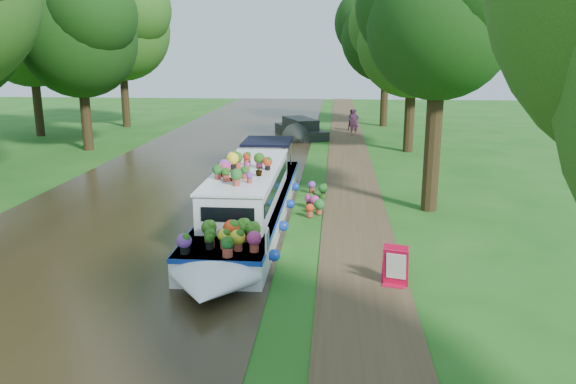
% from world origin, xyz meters
% --- Properties ---
extents(ground, '(100.00, 100.00, 0.00)m').
position_xyz_m(ground, '(0.00, 0.00, 0.00)').
color(ground, '#1A5114').
rests_on(ground, ground).
extents(canal_water, '(10.00, 100.00, 0.02)m').
position_xyz_m(canal_water, '(-6.00, 0.00, 0.01)').
color(canal_water, black).
rests_on(canal_water, ground).
extents(towpath, '(2.20, 100.00, 0.03)m').
position_xyz_m(towpath, '(1.20, 0.00, 0.01)').
color(towpath, '#42331F').
rests_on(towpath, ground).
extents(plant_boat, '(2.29, 13.52, 2.24)m').
position_xyz_m(plant_boat, '(-2.25, 0.69, 0.85)').
color(plant_boat, white).
rests_on(plant_boat, canal_water).
extents(tree_near_overhang, '(5.52, 5.28, 8.99)m').
position_xyz_m(tree_near_overhang, '(3.79, 3.06, 6.60)').
color(tree_near_overhang, black).
rests_on(tree_near_overhang, ground).
extents(tree_near_mid, '(6.90, 6.60, 9.40)m').
position_xyz_m(tree_near_mid, '(4.48, 15.08, 6.44)').
color(tree_near_mid, black).
rests_on(tree_near_mid, ground).
extents(tree_near_far, '(7.59, 7.26, 10.30)m').
position_xyz_m(tree_near_far, '(3.98, 26.09, 7.05)').
color(tree_near_far, black).
rests_on(tree_near_far, ground).
extents(tree_far_c, '(7.13, 6.82, 9.59)m').
position_xyz_m(tree_far_c, '(-13.52, 14.08, 6.52)').
color(tree_far_c, black).
rests_on(tree_far_c, ground).
extents(tree_far_d, '(8.05, 7.70, 10.85)m').
position_xyz_m(tree_far_d, '(-15.02, 24.10, 7.40)').
color(tree_far_d, black).
rests_on(tree_far_d, ground).
extents(tree_far_h, '(7.82, 7.48, 10.49)m').
position_xyz_m(tree_far_h, '(-19.02, 19.09, 7.14)').
color(tree_far_h, black).
rests_on(tree_far_h, ground).
extents(second_boat, '(3.89, 6.68, 1.21)m').
position_xyz_m(second_boat, '(-1.85, 20.01, 0.49)').
color(second_boat, black).
rests_on(second_boat, canal_water).
extents(sandwich_board, '(0.63, 0.61, 0.95)m').
position_xyz_m(sandwich_board, '(1.95, -3.80, 0.46)').
color(sandwich_board, red).
rests_on(sandwich_board, towpath).
extents(pedestrian_pink, '(0.67, 0.48, 1.71)m').
position_xyz_m(pedestrian_pink, '(1.67, 20.96, 0.88)').
color(pedestrian_pink, '#CB538A').
rests_on(pedestrian_pink, towpath).
extents(pedestrian_dark, '(0.81, 0.68, 1.48)m').
position_xyz_m(pedestrian_dark, '(1.62, 23.08, 0.77)').
color(pedestrian_dark, black).
rests_on(pedestrian_dark, towpath).
extents(verge_plant, '(0.46, 0.43, 0.42)m').
position_xyz_m(verge_plant, '(0.05, 4.35, 0.21)').
color(verge_plant, '#326D20').
rests_on(verge_plant, ground).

